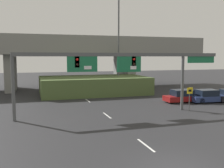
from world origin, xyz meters
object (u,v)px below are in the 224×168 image
at_px(highway_light_pole_near, 119,32).
at_px(parked_sedan_mid_right, 208,96).
at_px(signal_gantry, 120,63).
at_px(speed_limit_sign, 190,95).
at_px(parked_sedan_near_right, 183,96).

xyz_separation_m(highway_light_pole_near, parked_sedan_mid_right, (6.80, -12.03, -8.18)).
relative_size(signal_gantry, speed_limit_sign, 8.24).
distance_m(signal_gantry, parked_sedan_near_right, 10.59).
bearing_deg(parked_sedan_mid_right, parked_sedan_near_right, 163.00).
distance_m(speed_limit_sign, parked_sedan_near_right, 5.22).
bearing_deg(parked_sedan_mid_right, highway_light_pole_near, 122.49).
xyz_separation_m(speed_limit_sign, highway_light_pole_near, (-1.91, 15.70, 7.32)).
xyz_separation_m(highway_light_pole_near, parked_sedan_near_right, (4.13, -11.06, -8.19)).
distance_m(signal_gantry, highway_light_pole_near, 16.24).
height_order(signal_gantry, parked_sedan_mid_right, signal_gantry).
xyz_separation_m(signal_gantry, parked_sedan_mid_right, (11.71, 2.86, -3.95)).
height_order(highway_light_pole_near, parked_sedan_near_right, highway_light_pole_near).
bearing_deg(speed_limit_sign, highway_light_pole_near, 96.94).
height_order(signal_gantry, highway_light_pole_near, highway_light_pole_near).
xyz_separation_m(parked_sedan_near_right, parked_sedan_mid_right, (2.66, -0.97, 0.01)).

